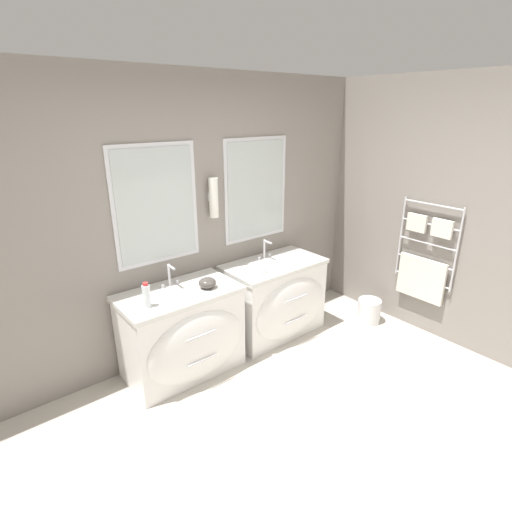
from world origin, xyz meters
The scene contains 11 objects.
ground_plane centered at (0.00, 0.00, 0.00)m, with size 16.00×16.00×0.00m, color #BCB5A8.
wall_back centered at (0.01, 1.90, 1.31)m, with size 5.77×0.17×2.60m.
wall_right centered at (2.11, 0.84, 1.29)m, with size 0.13×3.81×2.60m.
vanity_left centered at (-0.30, 1.54, 0.40)m, with size 1.04×0.65×0.80m.
vanity_right centered at (0.80, 1.54, 0.40)m, with size 1.04×0.65×0.80m.
faucet_left centered at (-0.30, 1.71, 0.90)m, with size 0.17×0.13×0.20m.
faucet_right centered at (0.80, 1.71, 0.90)m, with size 0.17×0.13×0.20m.
toiletry_bottle centered at (-0.62, 1.48, 0.89)m, with size 0.06×0.06×0.21m.
amenity_bowl centered at (-0.06, 1.48, 0.84)m, with size 0.15×0.15×0.09m.
soap_dish centered at (0.53, 1.43, 0.81)m, with size 0.10×0.07×0.04m.
waste_bin centered at (1.78, 1.05, 0.14)m, with size 0.26×0.26×0.27m.
Camera 1 is at (-1.73, -1.26, 2.28)m, focal length 28.00 mm.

